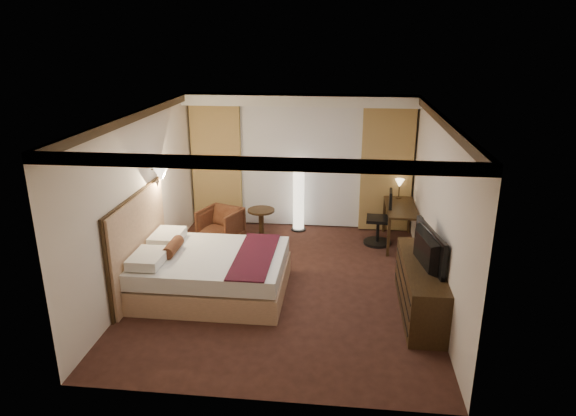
# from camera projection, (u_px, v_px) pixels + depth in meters

# --- Properties ---
(floor) EXTENTS (4.50, 5.50, 0.01)m
(floor) POSITION_uv_depth(u_px,v_px,m) (285.00, 284.00, 8.18)
(floor) COLOR #321A13
(floor) RESTS_ON ground
(ceiling) EXTENTS (4.50, 5.50, 0.01)m
(ceiling) POSITION_uv_depth(u_px,v_px,m) (285.00, 114.00, 7.31)
(ceiling) COLOR white
(ceiling) RESTS_ON back_wall
(back_wall) EXTENTS (4.50, 0.02, 2.70)m
(back_wall) POSITION_uv_depth(u_px,v_px,m) (301.00, 161.00, 10.33)
(back_wall) COLOR silver
(back_wall) RESTS_ON floor
(left_wall) EXTENTS (0.02, 5.50, 2.70)m
(left_wall) POSITION_uv_depth(u_px,v_px,m) (142.00, 199.00, 7.98)
(left_wall) COLOR silver
(left_wall) RESTS_ON floor
(right_wall) EXTENTS (0.02, 5.50, 2.70)m
(right_wall) POSITION_uv_depth(u_px,v_px,m) (437.00, 209.00, 7.51)
(right_wall) COLOR silver
(right_wall) RESTS_ON floor
(crown_molding) EXTENTS (4.50, 5.50, 0.12)m
(crown_molding) POSITION_uv_depth(u_px,v_px,m) (285.00, 118.00, 7.33)
(crown_molding) COLOR black
(crown_molding) RESTS_ON ceiling
(soffit) EXTENTS (4.50, 0.50, 0.20)m
(soffit) POSITION_uv_depth(u_px,v_px,m) (300.00, 100.00, 9.70)
(soffit) COLOR white
(soffit) RESTS_ON ceiling
(curtain_sheer) EXTENTS (2.48, 0.04, 2.45)m
(curtain_sheer) POSITION_uv_depth(u_px,v_px,m) (300.00, 167.00, 10.29)
(curtain_sheer) COLOR silver
(curtain_sheer) RESTS_ON back_wall
(curtain_left_drape) EXTENTS (1.00, 0.14, 2.45)m
(curtain_left_drape) POSITION_uv_depth(u_px,v_px,m) (217.00, 166.00, 10.41)
(curtain_left_drape) COLOR #AE814F
(curtain_left_drape) RESTS_ON back_wall
(curtain_right_drape) EXTENTS (1.00, 0.14, 2.45)m
(curtain_right_drape) POSITION_uv_depth(u_px,v_px,m) (386.00, 170.00, 10.06)
(curtain_right_drape) COLOR #AE814F
(curtain_right_drape) RESTS_ON back_wall
(wall_sconce) EXTENTS (0.24, 0.24, 0.24)m
(wall_sconce) POSITION_uv_depth(u_px,v_px,m) (161.00, 174.00, 8.34)
(wall_sconce) COLOR white
(wall_sconce) RESTS_ON left_wall
(bed) EXTENTS (2.22, 1.73, 0.65)m
(bed) POSITION_uv_depth(u_px,v_px,m) (212.00, 273.00, 7.83)
(bed) COLOR white
(bed) RESTS_ON floor
(headboard) EXTENTS (0.12, 2.03, 1.50)m
(headboard) POSITION_uv_depth(u_px,v_px,m) (139.00, 244.00, 7.81)
(headboard) COLOR tan
(headboard) RESTS_ON floor
(armchair) EXTENTS (0.88, 0.86, 0.72)m
(armchair) POSITION_uv_depth(u_px,v_px,m) (220.00, 224.00, 9.77)
(armchair) COLOR #482015
(armchair) RESTS_ON floor
(side_table) EXTENTS (0.52, 0.52, 0.58)m
(side_table) POSITION_uv_depth(u_px,v_px,m) (261.00, 223.00, 9.98)
(side_table) COLOR black
(side_table) RESTS_ON floor
(floor_lamp) EXTENTS (0.29, 0.29, 1.40)m
(floor_lamp) POSITION_uv_depth(u_px,v_px,m) (299.00, 197.00, 10.23)
(floor_lamp) COLOR white
(floor_lamp) RESTS_ON floor
(desk) EXTENTS (0.55, 1.31, 0.75)m
(desk) POSITION_uv_depth(u_px,v_px,m) (400.00, 225.00, 9.65)
(desk) COLOR black
(desk) RESTS_ON floor
(desk_lamp) EXTENTS (0.18, 0.18, 0.34)m
(desk_lamp) POSITION_uv_depth(u_px,v_px,m) (399.00, 190.00, 9.95)
(desk_lamp) COLOR #FFD899
(desk_lamp) RESTS_ON desk
(office_chair) EXTENTS (0.55, 0.55, 1.07)m
(office_chair) POSITION_uv_depth(u_px,v_px,m) (379.00, 217.00, 9.59)
(office_chair) COLOR black
(office_chair) RESTS_ON floor
(dresser) EXTENTS (0.50, 1.94, 0.75)m
(dresser) POSITION_uv_depth(u_px,v_px,m) (420.00, 288.00, 7.26)
(dresser) COLOR black
(dresser) RESTS_ON floor
(television) EXTENTS (0.86, 1.25, 0.15)m
(television) POSITION_uv_depth(u_px,v_px,m) (422.00, 241.00, 7.03)
(television) COLOR black
(television) RESTS_ON dresser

